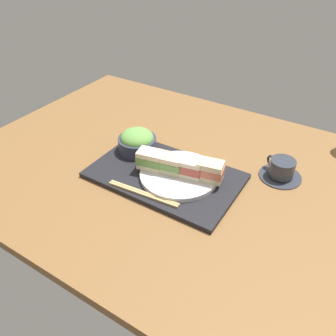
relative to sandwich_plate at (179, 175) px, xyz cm
name	(u,v)px	position (x,y,z in cm)	size (l,w,h in cm)	color
ground_plane	(175,171)	(-4.44, 5.10, -3.75)	(140.00, 100.00, 3.00)	brown
serving_tray	(166,176)	(-3.98, -1.07, -1.49)	(45.48, 27.77, 1.53)	black
sandwich_plate	(179,175)	(0.00, 0.00, 0.00)	(24.00, 24.00, 1.45)	silver
sandwich_nearmost	(150,159)	(-9.04, -2.16, 3.58)	(8.53, 6.63, 5.72)	beige
sandwich_inner_near	(170,163)	(-3.01, -0.72, 3.46)	(8.87, 6.80, 5.47)	beige
sandwich_inner_far	(189,167)	(3.01, 0.72, 3.47)	(8.69, 6.50, 5.49)	#EFE5C1
sandwich_farmost	(210,171)	(9.04, 2.16, 3.70)	(8.65, 6.49, 5.96)	beige
salad_bowl	(138,141)	(-19.32, 5.42, 2.79)	(12.79, 12.79, 7.76)	#33384C
chopsticks_pair	(143,194)	(-4.38, -12.66, -0.37)	(22.61, 3.24, 0.70)	tan
coffee_cup	(281,170)	(25.71, 18.27, 0.45)	(13.06, 13.06, 6.16)	#333842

